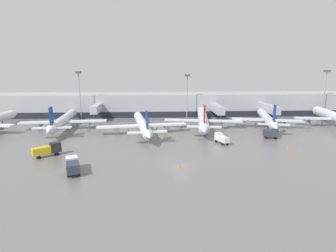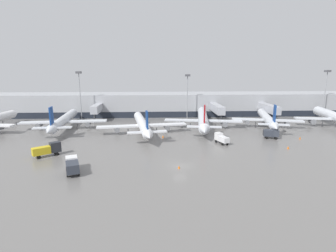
# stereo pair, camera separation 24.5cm
# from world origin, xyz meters

# --- Properties ---
(ground_plane) EXTENTS (320.00, 320.00, 0.00)m
(ground_plane) POSITION_xyz_m (0.00, 0.00, 0.00)
(ground_plane) COLOR slate
(terminal_building) EXTENTS (160.00, 31.25, 9.00)m
(terminal_building) POSITION_xyz_m (0.18, 61.80, 4.50)
(terminal_building) COLOR #9EA0A5
(terminal_building) RESTS_ON ground_plane
(parked_jet_0) EXTENTS (26.83, 34.73, 8.67)m
(parked_jet_0) POSITION_xyz_m (-8.75, 27.95, 2.87)
(parked_jet_0) COLOR silver
(parked_jet_0) RESTS_ON ground_plane
(parked_jet_1) EXTENTS (22.39, 32.33, 9.05)m
(parked_jet_1) POSITION_xyz_m (31.94, 33.72, 3.06)
(parked_jet_1) COLOR silver
(parked_jet_1) RESTS_ON ground_plane
(parked_jet_3) EXTENTS (27.13, 36.40, 8.97)m
(parked_jet_3) POSITION_xyz_m (-34.26, 34.96, 2.89)
(parked_jet_3) COLOR silver
(parked_jet_3) RESTS_ON ground_plane
(parked_jet_4) EXTENTS (25.76, 36.06, 10.21)m
(parked_jet_4) POSITION_xyz_m (55.58, 34.29, 3.20)
(parked_jet_4) COLOR silver
(parked_jet_4) RESTS_ON ground_plane
(parked_jet_5) EXTENTS (25.36, 39.84, 9.27)m
(parked_jet_5) POSITION_xyz_m (10.91, 35.10, 2.90)
(parked_jet_5) COLOR silver
(parked_jet_5) RESTS_ON ground_plane
(service_truck_0) EXTENTS (5.71, 4.75, 2.94)m
(service_truck_0) POSITION_xyz_m (-28.72, 7.59, 1.61)
(service_truck_0) COLOR gold
(service_truck_0) RESTS_ON ground_plane
(service_truck_1) EXTENTS (3.91, 6.00, 2.65)m
(service_truck_1) POSITION_xyz_m (-20.35, -2.40, 1.56)
(service_truck_1) COLOR #2D333D
(service_truck_1) RESTS_ON ground_plane
(service_truck_2) EXTENTS (4.33, 2.95, 2.53)m
(service_truck_2) POSITION_xyz_m (27.34, 20.10, 1.54)
(service_truck_2) COLOR #2D333D
(service_truck_2) RESTS_ON ground_plane
(service_truck_3) EXTENTS (3.12, 4.90, 2.61)m
(service_truck_3) POSITION_xyz_m (12.28, 15.74, 1.44)
(service_truck_3) COLOR silver
(service_truck_3) RESTS_ON ground_plane
(traffic_cone_0) EXTENTS (0.44, 0.44, 0.57)m
(traffic_cone_0) POSITION_xyz_m (-0.33, -1.16, 0.29)
(traffic_cone_0) COLOR orange
(traffic_cone_0) RESTS_ON ground_plane
(traffic_cone_1) EXTENTS (0.45, 0.45, 0.77)m
(traffic_cone_1) POSITION_xyz_m (-2.70, 22.63, 0.39)
(traffic_cone_1) COLOR orange
(traffic_cone_1) RESTS_ON ground_plane
(traffic_cone_2) EXTENTS (0.40, 0.40, 0.76)m
(traffic_cone_2) POSITION_xyz_m (35.05, 18.83, 0.38)
(traffic_cone_2) COLOR orange
(traffic_cone_2) RESTS_ON ground_plane
(traffic_cone_3) EXTENTS (0.51, 0.51, 0.67)m
(traffic_cone_3) POSITION_xyz_m (-6.97, 25.05, 0.33)
(traffic_cone_3) COLOR orange
(traffic_cone_3) RESTS_ON ground_plane
(traffic_cone_4) EXTENTS (0.46, 0.46, 0.72)m
(traffic_cone_4) POSITION_xyz_m (27.34, 10.30, 0.36)
(traffic_cone_4) COLOR orange
(traffic_cone_4) RESTS_ON ground_plane
(apron_light_mast_0) EXTENTS (1.80, 1.80, 18.66)m
(apron_light_mast_0) POSITION_xyz_m (62.38, 51.54, 14.69)
(apron_light_mast_0) COLOR gray
(apron_light_mast_0) RESTS_ON ground_plane
(apron_light_mast_1) EXTENTS (1.80, 1.80, 18.21)m
(apron_light_mast_1) POSITION_xyz_m (-32.70, 50.04, 14.38)
(apron_light_mast_1) COLOR gray
(apron_light_mast_1) RESTS_ON ground_plane
(apron_light_mast_2) EXTENTS (1.80, 1.80, 17.13)m
(apron_light_mast_2) POSITION_xyz_m (7.45, 49.97, 13.63)
(apron_light_mast_2) COLOR gray
(apron_light_mast_2) RESTS_ON ground_plane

